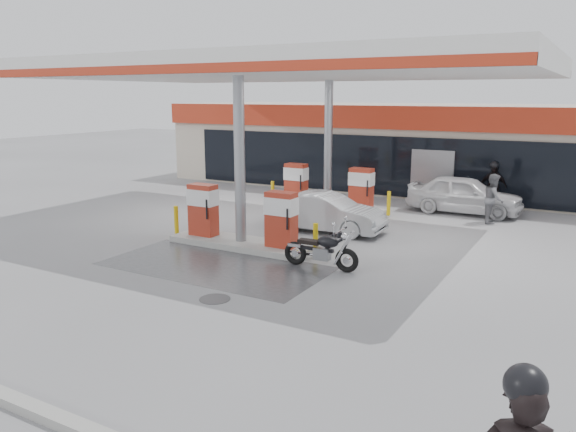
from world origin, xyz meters
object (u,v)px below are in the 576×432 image
at_px(parked_car_right, 562,191).
at_px(pump_island_far, 328,193).
at_px(sedan_white, 465,195).
at_px(parked_car_left, 268,167).
at_px(parked_motorcycle, 322,251).
at_px(hatchback_silver, 326,212).
at_px(pump_island_near, 241,223).
at_px(attendant, 493,199).
at_px(biker_walking, 493,186).

bearing_deg(parked_car_right, pump_island_far, 133.83).
height_order(pump_island_far, sedan_white, pump_island_far).
distance_m(pump_island_far, parked_car_left, 8.75).
xyz_separation_m(parked_motorcycle, sedan_white, (1.66, 8.99, 0.25)).
xyz_separation_m(pump_island_far, parked_motorcycle, (3.09, -6.79, -0.23)).
distance_m(hatchback_silver, parked_car_left, 11.95).
height_order(parked_motorcycle, hatchback_silver, hatchback_silver).
bearing_deg(parked_motorcycle, parked_car_left, 124.35).
xyz_separation_m(pump_island_far, sedan_white, (4.75, 2.20, 0.02)).
bearing_deg(pump_island_near, parked_motorcycle, -14.42).
relative_size(sedan_white, parked_car_left, 0.95).
relative_size(parked_motorcycle, attendant, 1.20).
distance_m(pump_island_far, hatchback_silver, 3.37).
relative_size(pump_island_far, hatchback_silver, 1.31).
bearing_deg(attendant, parked_car_left, 58.37).
height_order(parked_car_left, biker_walking, biker_walking).
relative_size(attendant, parked_car_right, 0.43).
height_order(hatchback_silver, parked_car_left, parked_car_left).
bearing_deg(pump_island_near, attendant, 49.40).
relative_size(attendant, biker_walking, 0.99).
xyz_separation_m(sedan_white, parked_car_right, (3.14, 3.80, -0.16)).
bearing_deg(biker_walking, parked_car_left, 168.54).
height_order(sedan_white, parked_car_left, sedan_white).
relative_size(parked_motorcycle, parked_car_right, 0.52).
xyz_separation_m(pump_island_near, sedan_white, (4.75, 8.20, 0.02)).
bearing_deg(biker_walking, pump_island_far, -146.27).
bearing_deg(parked_car_left, sedan_white, -94.59).
bearing_deg(hatchback_silver, biker_walking, -32.92).
bearing_deg(sedan_white, hatchback_silver, 147.88).
xyz_separation_m(hatchback_silver, parked_car_left, (-7.78, 9.07, 0.00)).
relative_size(hatchback_silver, parked_car_right, 0.96).
relative_size(sedan_white, attendant, 2.42).
bearing_deg(pump_island_near, parked_car_left, 117.98).
height_order(hatchback_silver, biker_walking, biker_walking).
height_order(pump_island_far, attendant, pump_island_far).
height_order(pump_island_far, hatchback_silver, pump_island_far).
distance_m(pump_island_near, parked_car_right, 14.36).
bearing_deg(pump_island_far, sedan_white, 24.87).
relative_size(pump_island_near, sedan_white, 1.20).
height_order(parked_motorcycle, biker_walking, biker_walking).
bearing_deg(parked_car_left, attendant, -97.73).
height_order(pump_island_near, attendant, pump_island_near).
xyz_separation_m(pump_island_far, hatchback_silver, (1.41, -3.07, -0.06)).
height_order(parked_motorcycle, sedan_white, sedan_white).
bearing_deg(parked_car_left, pump_island_far, -118.99).
bearing_deg(pump_island_far, biker_walking, 34.68).
bearing_deg(sedan_white, attendant, -133.49).
bearing_deg(sedan_white, parked_car_right, -39.34).
height_order(parked_car_left, parked_car_right, parked_car_left).
height_order(parked_motorcycle, parked_car_right, parked_car_right).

